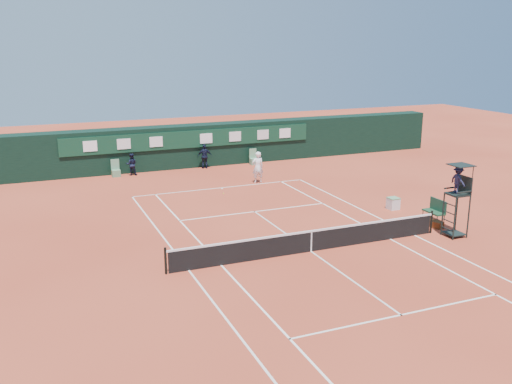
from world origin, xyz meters
The scene contains 14 objects.
ground centered at (0.00, 0.00, 0.00)m, with size 90.00×90.00×0.00m, color #BB452C.
court_lines centered at (0.00, 0.00, 0.01)m, with size 11.05×23.85×0.01m.
tennis_net centered at (0.00, 0.00, 0.51)m, with size 12.90×0.10×1.10m.
back_wall centered at (0.00, 18.74, 1.51)m, with size 40.00×1.65×3.00m.
linesman_chair_left centered at (-5.50, 17.48, 0.32)m, with size 0.55×0.50×1.15m.
linesman_chair_right centered at (4.50, 17.48, 0.32)m, with size 0.55×0.50×1.15m.
umpire_chair centered at (7.08, -0.80, 2.46)m, with size 0.96×0.95×3.42m.
player_bench centered at (7.90, 1.51, 0.60)m, with size 0.55×1.20×1.10m.
tennis_bag centered at (7.15, 0.65, 0.16)m, with size 0.38×0.87×0.33m, color black.
cooler centered at (7.12, 3.98, 0.33)m, with size 0.57×0.57×0.65m.
tennis_ball centered at (-0.34, 10.44, 0.04)m, with size 0.07×0.07×0.07m, color yellow.
player centered at (2.62, 12.23, 1.02)m, with size 0.74×0.49×2.03m, color white.
ball_kid_left centered at (-4.43, 17.47, 0.75)m, with size 0.73×0.57×1.49m, color black.
ball_kid_right centered at (0.78, 17.58, 0.87)m, with size 1.02×0.43×1.74m, color black.
Camera 1 is at (-11.10, -20.51, 8.88)m, focal length 40.00 mm.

